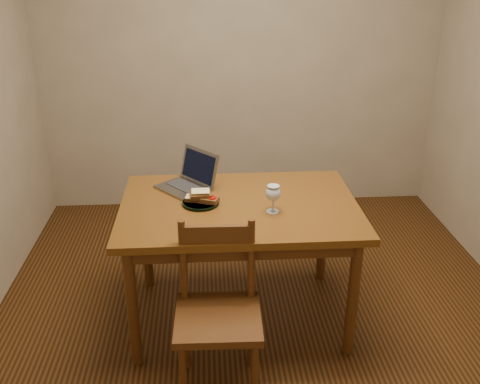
{
  "coord_description": "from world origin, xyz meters",
  "views": [
    {
      "loc": [
        -0.29,
        -2.67,
        1.99
      ],
      "look_at": [
        -0.11,
        -0.0,
        0.8
      ],
      "focal_mm": 40.0,
      "sensor_mm": 36.0,
      "label": 1
    }
  ],
  "objects": [
    {
      "name": "front_wall",
      "position": [
        0.0,
        -1.61,
        1.3
      ],
      "size": [
        3.2,
        0.02,
        2.6
      ],
      "primitive_type": "cube",
      "color": "gray",
      "rests_on": "floor"
    },
    {
      "name": "plate",
      "position": [
        -0.33,
        -0.02,
        0.75
      ],
      "size": [
        0.2,
        0.2,
        0.02
      ],
      "primitive_type": "cylinder",
      "color": "black",
      "rests_on": "table"
    },
    {
      "name": "floor",
      "position": [
        0.0,
        0.0,
        -0.01
      ],
      "size": [
        3.2,
        3.2,
        0.02
      ],
      "primitive_type": "cube",
      "color": "black",
      "rests_on": "ground"
    },
    {
      "name": "sandwich_tomato",
      "position": [
        -0.29,
        -0.03,
        0.78
      ],
      "size": [
        0.13,
        0.11,
        0.04
      ],
      "primitive_type": null,
      "rotation": [
        0.0,
        0.0,
        -0.38
      ],
      "color": "#381E0C",
      "rests_on": "plate"
    },
    {
      "name": "table",
      "position": [
        -0.12,
        -0.03,
        0.65
      ],
      "size": [
        1.3,
        0.9,
        0.74
      ],
      "color": "#512F0D",
      "rests_on": "floor"
    },
    {
      "name": "laptop",
      "position": [
        -0.39,
        0.23,
        0.8
      ],
      "size": [
        0.39,
        0.39,
        0.21
      ],
      "rotation": [
        0.0,
        0.0,
        -0.86
      ],
      "color": "slate",
      "rests_on": "table"
    },
    {
      "name": "sandwich_top",
      "position": [
        -0.33,
        -0.01,
        0.8
      ],
      "size": [
        0.12,
        0.08,
        0.03
      ],
      "primitive_type": null,
      "rotation": [
        0.0,
        0.0,
        0.08
      ],
      "color": "#381E0C",
      "rests_on": "plate"
    },
    {
      "name": "back_wall",
      "position": [
        0.0,
        1.61,
        1.3
      ],
      "size": [
        3.2,
        0.02,
        2.6
      ],
      "primitive_type": "cube",
      "color": "gray",
      "rests_on": "floor"
    },
    {
      "name": "sandwich_cheese",
      "position": [
        -0.36,
        -0.01,
        0.77
      ],
      "size": [
        0.11,
        0.08,
        0.03
      ],
      "primitive_type": null,
      "rotation": [
        0.0,
        0.0,
        -0.22
      ],
      "color": "#381E0C",
      "rests_on": "plate"
    },
    {
      "name": "milk_glass",
      "position": [
        0.05,
        -0.14,
        0.82
      ],
      "size": [
        0.08,
        0.08,
        0.15
      ],
      "primitive_type": null,
      "color": "white",
      "rests_on": "table"
    },
    {
      "name": "chair",
      "position": [
        -0.26,
        -0.58,
        0.47
      ],
      "size": [
        0.42,
        0.4,
        0.44
      ],
      "rotation": [
        0.0,
        0.0,
        -0.03
      ],
      "color": "#41250D",
      "rests_on": "floor"
    }
  ]
}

